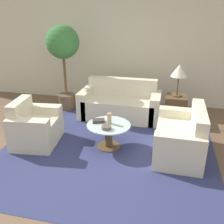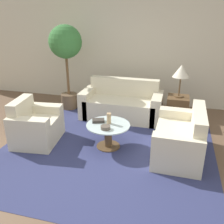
{
  "view_description": "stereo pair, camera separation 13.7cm",
  "coord_description": "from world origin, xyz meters",
  "px_view_note": "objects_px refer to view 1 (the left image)",
  "views": [
    {
      "loc": [
        0.89,
        -2.99,
        2.21
      ],
      "look_at": [
        -0.01,
        0.93,
        0.55
      ],
      "focal_mm": 40.0,
      "sensor_mm": 36.0,
      "label": 1
    },
    {
      "loc": [
        1.02,
        -2.95,
        2.21
      ],
      "look_at": [
        -0.01,
        0.93,
        0.55
      ],
      "focal_mm": 40.0,
      "sensor_mm": 36.0,
      "label": 2
    }
  ],
  "objects_px": {
    "coffee_table": "(109,132)",
    "book_stack": "(99,121)",
    "armchair": "(34,128)",
    "vase": "(109,118)",
    "sofa_main": "(120,105)",
    "table_lamp": "(179,71)",
    "potted_plant": "(63,50)",
    "bowl": "(106,128)",
    "loveseat": "(183,138)"
  },
  "relations": [
    {
      "from": "coffee_table",
      "to": "book_stack",
      "type": "height_order",
      "value": "book_stack"
    },
    {
      "from": "armchair",
      "to": "book_stack",
      "type": "xyz_separation_m",
      "value": [
        1.13,
        0.19,
        0.17
      ]
    },
    {
      "from": "coffee_table",
      "to": "vase",
      "type": "relative_size",
      "value": 3.94
    },
    {
      "from": "sofa_main",
      "to": "armchair",
      "type": "bearing_deg",
      "value": -130.34
    },
    {
      "from": "sofa_main",
      "to": "coffee_table",
      "type": "bearing_deg",
      "value": -87.31
    },
    {
      "from": "table_lamp",
      "to": "sofa_main",
      "type": "bearing_deg",
      "value": -178.81
    },
    {
      "from": "armchair",
      "to": "table_lamp",
      "type": "height_order",
      "value": "table_lamp"
    },
    {
      "from": "armchair",
      "to": "table_lamp",
      "type": "distance_m",
      "value": 2.97
    },
    {
      "from": "armchair",
      "to": "potted_plant",
      "type": "height_order",
      "value": "potted_plant"
    },
    {
      "from": "potted_plant",
      "to": "armchair",
      "type": "bearing_deg",
      "value": -87.18
    },
    {
      "from": "armchair",
      "to": "table_lamp",
      "type": "bearing_deg",
      "value": -64.65
    },
    {
      "from": "vase",
      "to": "book_stack",
      "type": "bearing_deg",
      "value": 174.59
    },
    {
      "from": "potted_plant",
      "to": "sofa_main",
      "type": "bearing_deg",
      "value": -8.47
    },
    {
      "from": "vase",
      "to": "book_stack",
      "type": "height_order",
      "value": "vase"
    },
    {
      "from": "sofa_main",
      "to": "coffee_table",
      "type": "height_order",
      "value": "sofa_main"
    },
    {
      "from": "potted_plant",
      "to": "book_stack",
      "type": "xyz_separation_m",
      "value": [
        1.21,
        -1.49,
        -0.94
      ]
    },
    {
      "from": "sofa_main",
      "to": "book_stack",
      "type": "relative_size",
      "value": 7.32
    },
    {
      "from": "table_lamp",
      "to": "bowl",
      "type": "distance_m",
      "value": 2.0
    },
    {
      "from": "loveseat",
      "to": "table_lamp",
      "type": "distance_m",
      "value": 1.54
    },
    {
      "from": "table_lamp",
      "to": "bowl",
      "type": "bearing_deg",
      "value": -125.49
    },
    {
      "from": "potted_plant",
      "to": "bowl",
      "type": "bearing_deg",
      "value": -50.72
    },
    {
      "from": "bowl",
      "to": "vase",
      "type": "bearing_deg",
      "value": 90.62
    },
    {
      "from": "loveseat",
      "to": "table_lamp",
      "type": "height_order",
      "value": "table_lamp"
    },
    {
      "from": "vase",
      "to": "potted_plant",
      "type": "bearing_deg",
      "value": 133.05
    },
    {
      "from": "table_lamp",
      "to": "book_stack",
      "type": "bearing_deg",
      "value": -134.71
    },
    {
      "from": "table_lamp",
      "to": "loveseat",
      "type": "bearing_deg",
      "value": -85.32
    },
    {
      "from": "vase",
      "to": "armchair",
      "type": "bearing_deg",
      "value": -172.45
    },
    {
      "from": "loveseat",
      "to": "book_stack",
      "type": "distance_m",
      "value": 1.42
    },
    {
      "from": "book_stack",
      "to": "armchair",
      "type": "bearing_deg",
      "value": 171.35
    },
    {
      "from": "loveseat",
      "to": "coffee_table",
      "type": "bearing_deg",
      "value": -86.25
    },
    {
      "from": "armchair",
      "to": "book_stack",
      "type": "relative_size",
      "value": 3.96
    },
    {
      "from": "vase",
      "to": "coffee_table",
      "type": "bearing_deg",
      "value": -94.09
    },
    {
      "from": "sofa_main",
      "to": "coffee_table",
      "type": "distance_m",
      "value": 1.35
    },
    {
      "from": "table_lamp",
      "to": "vase",
      "type": "relative_size",
      "value": 3.51
    },
    {
      "from": "loveseat",
      "to": "book_stack",
      "type": "relative_size",
      "value": 5.35
    },
    {
      "from": "loveseat",
      "to": "vase",
      "type": "distance_m",
      "value": 1.24
    },
    {
      "from": "loveseat",
      "to": "vase",
      "type": "height_order",
      "value": "loveseat"
    },
    {
      "from": "table_lamp",
      "to": "potted_plant",
      "type": "distance_m",
      "value": 2.54
    },
    {
      "from": "loveseat",
      "to": "armchair",
      "type": "bearing_deg",
      "value": -84.51
    },
    {
      "from": "table_lamp",
      "to": "armchair",
      "type": "bearing_deg",
      "value": -148.21
    },
    {
      "from": "armchair",
      "to": "vase",
      "type": "relative_size",
      "value": 4.95
    },
    {
      "from": "vase",
      "to": "loveseat",
      "type": "bearing_deg",
      "value": 0.81
    },
    {
      "from": "armchair",
      "to": "bowl",
      "type": "relative_size",
      "value": 5.92
    },
    {
      "from": "coffee_table",
      "to": "vase",
      "type": "xyz_separation_m",
      "value": [
        0.0,
        0.04,
        0.24
      ]
    },
    {
      "from": "loveseat",
      "to": "vase",
      "type": "xyz_separation_m",
      "value": [
        -1.21,
        -0.02,
        0.24
      ]
    },
    {
      "from": "coffee_table",
      "to": "potted_plant",
      "type": "xyz_separation_m",
      "value": [
        -1.4,
        1.54,
        1.11
      ]
    },
    {
      "from": "table_lamp",
      "to": "vase",
      "type": "height_order",
      "value": "table_lamp"
    },
    {
      "from": "sofa_main",
      "to": "book_stack",
      "type": "xyz_separation_m",
      "value": [
        -0.13,
        -1.29,
        0.17
      ]
    },
    {
      "from": "potted_plant",
      "to": "vase",
      "type": "distance_m",
      "value": 2.24
    },
    {
      "from": "potted_plant",
      "to": "bowl",
      "type": "distance_m",
      "value": 2.41
    }
  ]
}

